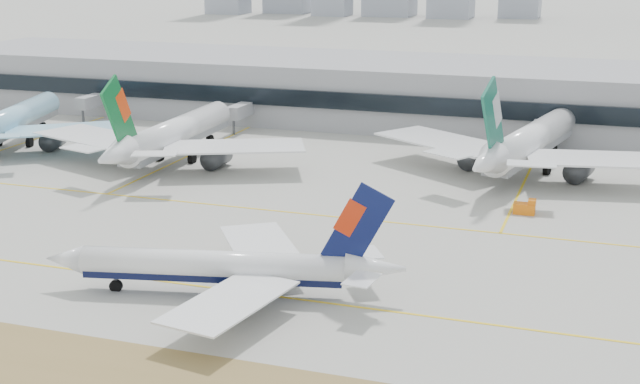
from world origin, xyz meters
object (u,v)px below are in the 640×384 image
at_px(taxiing_airliner, 226,268).
at_px(terminal, 456,94).
at_px(widebody_eva, 173,136).
at_px(widebody_cathay, 528,144).
at_px(widebody_korean, 10,123).

height_order(taxiing_airliner, terminal, taxiing_airliner).
relative_size(widebody_eva, widebody_cathay, 0.98).
bearing_deg(widebody_eva, terminal, -39.87).
height_order(widebody_korean, widebody_cathay, widebody_cathay).
xyz_separation_m(widebody_eva, terminal, (46.65, 59.79, 1.85)).
distance_m(widebody_korean, terminal, 104.82).
distance_m(taxiing_airliner, widebody_korean, 102.45).
distance_m(widebody_eva, terminal, 75.86).
bearing_deg(widebody_korean, terminal, -70.72).
relative_size(widebody_korean, widebody_cathay, 0.93).
distance_m(widebody_cathay, terminal, 50.37).
bearing_deg(terminal, taxiing_airliner, -93.07).
distance_m(taxiing_airliner, terminal, 121.79).
bearing_deg(taxiing_airliner, widebody_cathay, -123.08).
relative_size(taxiing_airliner, widebody_eva, 0.77).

